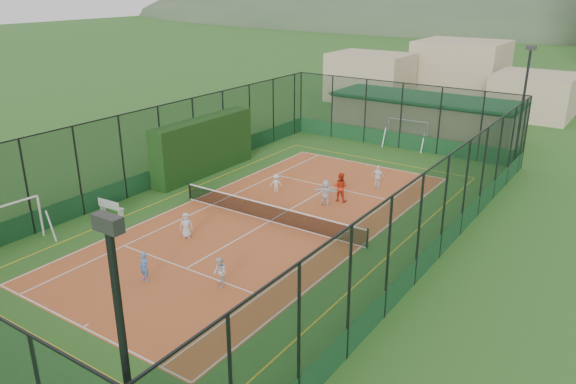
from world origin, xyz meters
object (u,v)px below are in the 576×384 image
(clubhouse, at_px, (424,116))
(coach, at_px, (340,187))
(futsal_goal_far, at_px, (407,134))
(child_far_right, at_px, (378,177))
(child_near_left, at_px, (186,225))
(child_near_right, at_px, (220,272))
(child_far_left, at_px, (276,183))
(floodlight_ne, at_px, (522,109))
(child_near_mid, at_px, (144,267))
(futsal_goal_near, at_px, (9,226))
(white_bench, at_px, (111,206))
(child_far_back, at_px, (326,192))

(clubhouse, xyz_separation_m, coach, (1.67, -17.29, -0.70))
(futsal_goal_far, bearing_deg, child_far_right, -79.22)
(child_near_left, xyz_separation_m, child_near_right, (4.54, -2.75, 0.00))
(futsal_goal_far, height_order, child_far_left, futsal_goal_far)
(child_near_left, height_order, coach, coach)
(floodlight_ne, height_order, child_far_left, floodlight_ne)
(child_far_right, xyz_separation_m, coach, (-0.84, -3.26, 0.15))
(child_near_mid, xyz_separation_m, child_far_right, (3.21, 16.12, 0.06))
(child_near_mid, height_order, child_far_right, child_far_right)
(floodlight_ne, bearing_deg, child_near_right, -105.17)
(clubhouse, distance_m, child_far_right, 14.28)
(floodlight_ne, xyz_separation_m, child_near_mid, (-9.30, -24.76, -3.46))
(futsal_goal_near, height_order, child_near_mid, futsal_goal_near)
(child_near_right, relative_size, coach, 0.76)
(white_bench, height_order, child_near_left, child_near_left)
(child_near_right, bearing_deg, child_near_left, -175.31)
(clubhouse, height_order, child_near_mid, clubhouse)
(clubhouse, distance_m, child_near_mid, 30.18)
(white_bench, relative_size, futsal_goal_far, 0.49)
(floodlight_ne, bearing_deg, white_bench, -128.42)
(child_far_right, bearing_deg, futsal_goal_near, 51.18)
(child_near_mid, bearing_deg, floodlight_ne, 71.19)
(child_far_right, bearing_deg, white_bench, 42.95)
(clubhouse, bearing_deg, child_far_back, -86.06)
(coach, bearing_deg, clubhouse, -90.32)
(futsal_goal_near, distance_m, child_far_left, 14.65)
(child_near_left, bearing_deg, child_near_mid, -102.96)
(coach, bearing_deg, child_far_back, 60.99)
(child_far_back, bearing_deg, coach, -132.56)
(floodlight_ne, relative_size, child_far_left, 6.97)
(child_near_mid, distance_m, child_far_back, 12.05)
(floodlight_ne, height_order, child_near_mid, floodlight_ne)
(white_bench, distance_m, coach, 12.93)
(child_near_mid, bearing_deg, futsal_goal_far, 89.46)
(floodlight_ne, bearing_deg, futsal_goal_far, 172.67)
(child_near_mid, bearing_deg, white_bench, 151.89)
(floodlight_ne, distance_m, coach, 14.14)
(futsal_goal_near, height_order, child_far_right, futsal_goal_near)
(child_near_left, relative_size, child_far_back, 0.88)
(futsal_goal_near, distance_m, coach, 17.47)
(clubhouse, height_order, child_far_right, clubhouse)
(child_near_right, bearing_deg, child_far_right, 124.93)
(child_near_mid, bearing_deg, child_near_left, 112.29)
(child_far_back, relative_size, coach, 0.86)
(white_bench, relative_size, child_far_back, 1.06)
(child_far_left, xyz_separation_m, child_far_back, (3.45, 0.01, 0.15))
(clubhouse, relative_size, child_far_left, 12.84)
(futsal_goal_near, distance_m, child_far_right, 20.65)
(white_bench, distance_m, child_far_right, 15.86)
(clubhouse, height_order, white_bench, clubhouse)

